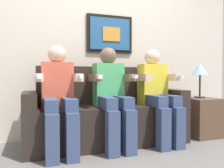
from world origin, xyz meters
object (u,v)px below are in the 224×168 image
at_px(couch, 107,117).
at_px(table_lamp, 200,71).
at_px(person_on_left, 59,94).
at_px(side_table_right, 202,117).
at_px(person_on_right, 157,91).
at_px(person_in_middle, 112,93).

xyz_separation_m(couch, table_lamp, (1.27, -0.07, 0.55)).
relative_size(person_on_left, side_table_right, 2.22).
xyz_separation_m(couch, side_table_right, (1.27, -0.11, -0.06)).
height_order(person_on_left, person_on_right, same).
bearing_deg(couch, person_on_left, -163.66).
relative_size(couch, side_table_right, 3.68).
height_order(person_on_left, table_lamp, person_on_left).
xyz_separation_m(person_on_left, person_in_middle, (0.57, 0.00, 0.00)).
bearing_deg(side_table_right, person_on_left, -178.09).
relative_size(side_table_right, table_lamp, 1.09).
bearing_deg(couch, person_on_right, -16.28).
bearing_deg(table_lamp, couch, 177.00).
bearing_deg(person_in_middle, person_on_left, 180.00).
bearing_deg(person_in_middle, table_lamp, 4.54).
bearing_deg(person_in_middle, side_table_right, 2.77).
relative_size(couch, person_in_middle, 1.66).
distance_m(person_in_middle, side_table_right, 1.32).
distance_m(couch, person_on_left, 0.66).
distance_m(person_on_left, table_lamp, 1.86).
height_order(person_on_left, side_table_right, person_on_left).
xyz_separation_m(person_on_right, table_lamp, (0.70, 0.10, 0.25)).
bearing_deg(side_table_right, person_on_right, -175.01).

